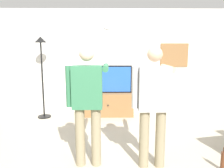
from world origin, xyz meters
TOP-DOWN VIEW (x-y plane):
  - back_wall at (0.00, 2.95)m, footprint 6.40×0.10m
  - tv_stand at (-0.12, 2.60)m, footprint 1.28×0.44m
  - television at (-0.12, 2.65)m, footprint 1.20×0.07m
  - wall_clock at (-0.12, 2.89)m, footprint 0.26×0.03m
  - framed_picture at (1.61, 2.90)m, footprint 0.72×0.04m
  - floor_lamp at (-1.72, 2.48)m, footprint 0.32×0.32m
  - person_standing_nearer_lamp at (-0.40, 0.22)m, footprint 0.60×0.78m
  - person_standing_nearer_couch at (0.53, 0.16)m, footprint 0.60×0.78m
  - beverage_bottle at (1.51, 0.02)m, footprint 0.07×0.07m

SIDE VIEW (x-z plane):
  - beverage_bottle at x=1.51m, z-range -0.03..0.32m
  - tv_stand at x=-0.12m, z-range 0.00..0.59m
  - television at x=-0.12m, z-range 0.59..1.28m
  - person_standing_nearer_couch at x=0.53m, z-range 0.12..1.85m
  - person_standing_nearer_lamp at x=-0.40m, z-range 0.12..1.86m
  - back_wall at x=0.00m, z-range 0.00..2.70m
  - floor_lamp at x=-1.72m, z-range 0.43..2.41m
  - framed_picture at x=1.61m, z-range 1.23..1.84m
  - wall_clock at x=-0.12m, z-range 2.19..2.44m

